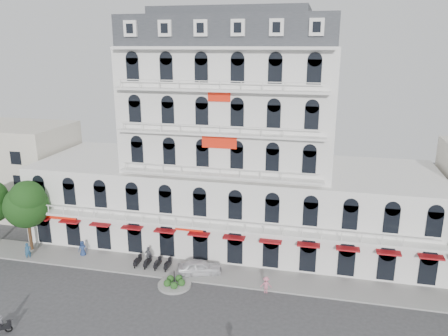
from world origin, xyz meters
TOP-DOWN VIEW (x-y plane):
  - ground at (0.00, 0.00)m, footprint 120.00×120.00m
  - sidewalk at (0.00, 9.00)m, footprint 53.00×4.00m
  - main_building at (0.00, 18.00)m, footprint 45.00×15.00m
  - flank_building_west at (-30.00, 20.00)m, footprint 14.00×10.00m
  - traffic_island at (-3.00, 6.00)m, footprint 3.20×3.20m
  - parked_scooter_row at (-6.35, 8.80)m, footprint 4.40×1.80m
  - tree_west_inner at (-20.95, 9.48)m, footprint 4.76×4.76m
  - parked_car at (-1.30, 8.71)m, footprint 4.75×3.10m
  - rider_west at (-14.13, -3.81)m, footprint 1.53×1.06m
  - pedestrian_left at (-14.67, 9.50)m, footprint 1.03×0.85m
  - pedestrian_mid at (-7.06, 9.50)m, footprint 1.23×0.87m
  - pedestrian_right at (5.64, 6.82)m, footprint 1.12×0.76m
  - pedestrian_far at (-20.00, 7.58)m, footprint 0.79×0.81m

SIDE VIEW (x-z plane):
  - ground at x=0.00m, z-range 0.00..0.00m
  - parked_scooter_row at x=-6.35m, z-range -0.55..0.55m
  - sidewalk at x=0.00m, z-range 0.00..0.16m
  - traffic_island at x=-3.00m, z-range -0.54..1.06m
  - parked_car at x=-1.30m, z-range 0.00..1.50m
  - pedestrian_right at x=5.64m, z-range 0.00..1.61m
  - rider_west at x=-14.13m, z-range -0.14..1.79m
  - pedestrian_left at x=-14.67m, z-range 0.00..1.80m
  - pedestrian_far at x=-20.00m, z-range 0.00..1.87m
  - pedestrian_mid at x=-7.06m, z-range 0.00..1.94m
  - tree_west_inner at x=-20.95m, z-range 1.56..9.81m
  - flank_building_west at x=-30.00m, z-range 0.00..12.00m
  - main_building at x=0.00m, z-range -2.94..22.86m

